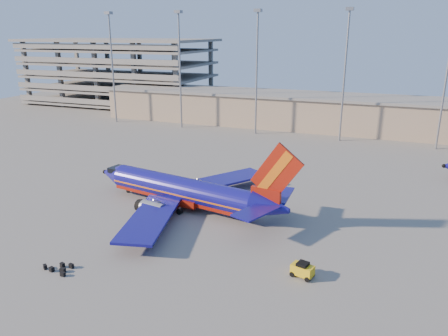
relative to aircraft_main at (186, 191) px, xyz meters
The scene contains 7 objects.
ground 3.26m from the aircraft_main, 86.89° to the left, with size 220.00×220.00×0.00m, color slate.
terminal_building 61.05m from the aircraft_main, 80.46° to the left, with size 122.00×16.00×8.50m.
parking_garage 98.63m from the aircraft_main, 129.07° to the left, with size 62.00×32.00×21.40m.
light_mast_row 50.76m from the aircraft_main, 83.94° to the left, with size 101.60×1.60×28.65m.
aircraft_main is the anchor object (origin of this frame).
baggage_tug 22.64m from the aircraft_main, 32.96° to the right, with size 2.50×1.87×1.60m.
luggage_pile 20.95m from the aircraft_main, 103.45° to the right, with size 3.25×1.98×0.52m.
Camera 1 is at (25.55, -53.67, 23.85)m, focal length 35.00 mm.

